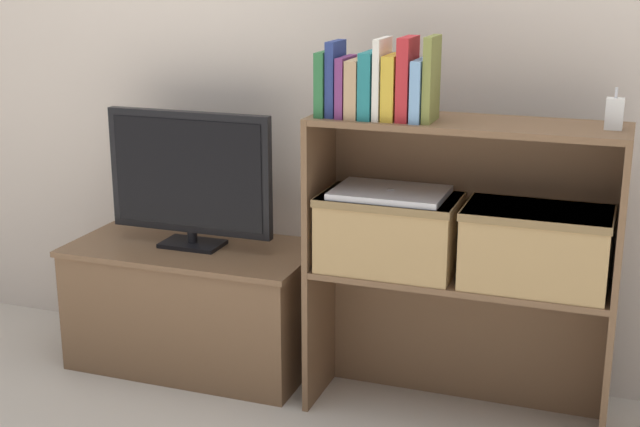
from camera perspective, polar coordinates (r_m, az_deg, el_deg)
The scene contains 20 objects.
ground_plane at distance 3.06m, azimuth -0.98°, elevation -12.57°, with size 16.00×16.00×0.00m, color #BCB2A3.
wall_back at distance 3.16m, azimuth 2.12°, elevation 11.22°, with size 10.00×0.05×2.40m.
tv_stand at distance 3.34m, azimuth -8.00°, elevation -5.79°, with size 0.89×0.47×0.46m.
tv at distance 3.20m, azimuth -8.34°, elevation 2.39°, with size 0.62×0.14×0.49m.
bookshelf_lower_tier at distance 2.99m, azimuth 9.02°, elevation -6.83°, with size 0.96×0.30×0.49m.
bookshelf_upper_tier at distance 2.84m, azimuth 9.45°, elevation 2.42°, with size 0.96×0.30×0.50m.
book_forest at distance 2.80m, azimuth 0.36°, elevation 8.33°, with size 0.03×0.14×0.20m.
book_navy at distance 2.78m, azimuth 1.00°, elevation 8.63°, with size 0.03×0.13×0.23m.
book_plum at distance 2.78m, azimuth 1.66°, elevation 8.12°, with size 0.02×0.15×0.19m.
book_tan at distance 2.76m, azimuth 2.41°, elevation 8.02°, with size 0.04×0.15×0.18m.
book_teal at distance 2.75m, azimuth 3.26°, elevation 8.22°, with size 0.04×0.15×0.20m.
book_ivory at distance 2.74m, azimuth 4.00°, elevation 8.61°, with size 0.02×0.15×0.24m.
book_mustard at distance 2.73m, azimuth 4.69°, elevation 8.06°, with size 0.04×0.14×0.20m.
book_crimson at distance 2.72m, azimuth 5.62°, elevation 8.58°, with size 0.04×0.14×0.25m.
book_skyblue at distance 2.71m, azimuth 6.45°, elevation 7.85°, with size 0.03×0.16×0.19m.
book_olive at distance 2.70m, azimuth 7.15°, elevation 8.53°, with size 0.02×0.14×0.25m.
baby_monitor at distance 2.69m, azimuth 18.33°, elevation 6.09°, with size 0.05×0.04×0.12m.
storage_basket_left at distance 2.86m, azimuth 4.45°, elevation -1.02°, with size 0.44×0.27×0.24m.
storage_basket_right at distance 2.78m, azimuth 13.66°, elevation -1.94°, with size 0.44×0.27×0.24m.
laptop at distance 2.83m, azimuth 4.51°, elevation 1.34°, with size 0.35×0.25×0.02m.
Camera 1 is at (0.96, -2.51, 1.46)m, focal length 50.00 mm.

